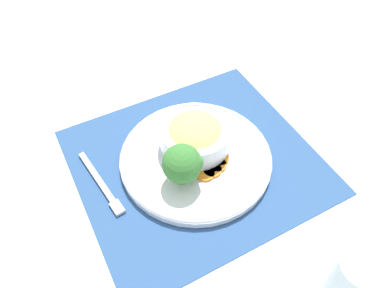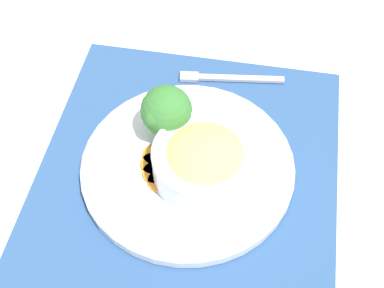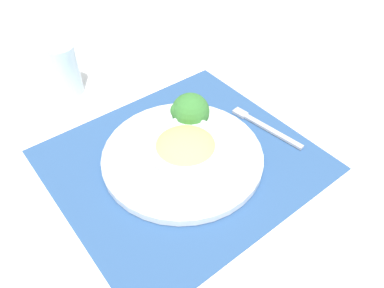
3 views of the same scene
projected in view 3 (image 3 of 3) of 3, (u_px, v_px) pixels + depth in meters
ground_plane at (183, 160)px, 0.77m from camera, size 4.00×4.00×0.00m
placemat at (183, 160)px, 0.76m from camera, size 0.55×0.51×0.00m
plate at (183, 155)px, 0.76m from camera, size 0.33×0.33×0.02m
bowl at (186, 152)px, 0.71m from camera, size 0.15×0.15×0.07m
broccoli_floret at (190, 112)px, 0.76m from camera, size 0.08×0.08×0.09m
carrot_slice_near at (170, 138)px, 0.78m from camera, size 0.04×0.04×0.01m
carrot_slice_middle at (163, 141)px, 0.77m from camera, size 0.04×0.04×0.01m
carrot_slice_far at (159, 146)px, 0.76m from camera, size 0.04×0.04×0.01m
carrot_slice_extra at (157, 152)px, 0.75m from camera, size 0.04×0.04×0.01m
water_glass at (66, 73)px, 0.90m from camera, size 0.06×0.06×0.12m
fork at (260, 124)px, 0.84m from camera, size 0.06×0.18×0.01m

